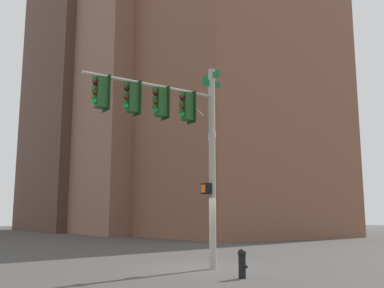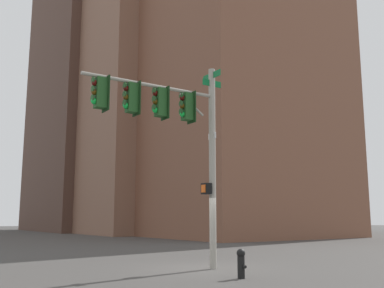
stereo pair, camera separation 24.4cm
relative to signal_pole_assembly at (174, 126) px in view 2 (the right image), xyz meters
The scene contains 6 objects.
ground_plane 5.22m from the signal_pole_assembly, 107.94° to the left, with size 200.00×200.00×0.00m, color #423F3D.
signal_pole_assembly is the anchor object (origin of this frame).
fire_hydrant 5.26m from the signal_pole_assembly, 17.65° to the left, with size 0.34×0.26×0.87m.
building_brick_nearside 36.60m from the signal_pole_assembly, 141.82° to the left, with size 26.69×17.60×36.83m, color brown.
building_brick_midblock 42.03m from the signal_pole_assembly, 152.87° to the left, with size 16.35×17.06×31.52m, color #845B47.
building_brick_farside 56.27m from the signal_pole_assembly, 160.88° to the left, with size 22.15×18.13×39.78m, color #4C3328.
Camera 2 is at (13.81, -9.47, 1.77)m, focal length 42.06 mm.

